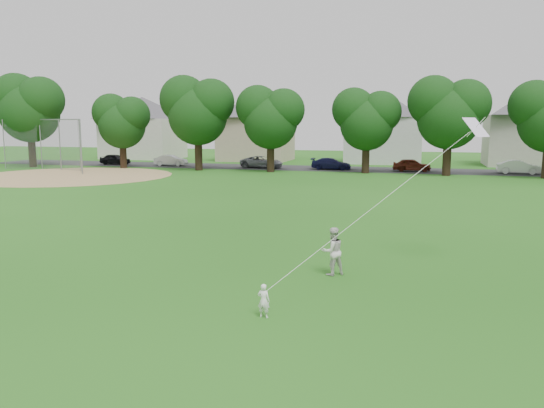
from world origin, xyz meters
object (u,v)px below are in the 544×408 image
(kite, at_px, (384,199))
(toddler, at_px, (264,301))
(older_boy, at_px, (333,251))
(baseball_backstop, at_px, (55,145))

(kite, bearing_deg, toddler, -129.83)
(toddler, distance_m, kite, 4.55)
(older_boy, distance_m, kite, 2.60)
(older_boy, height_order, baseball_backstop, baseball_backstop)
(toddler, relative_size, older_boy, 0.56)
(kite, xyz_separation_m, baseball_backstop, (-34.44, 30.69, -0.03))
(toddler, bearing_deg, kite, -125.01)
(older_boy, distance_m, baseball_backstop, 44.33)
(older_boy, bearing_deg, kite, 109.74)
(kite, distance_m, baseball_backstop, 46.13)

